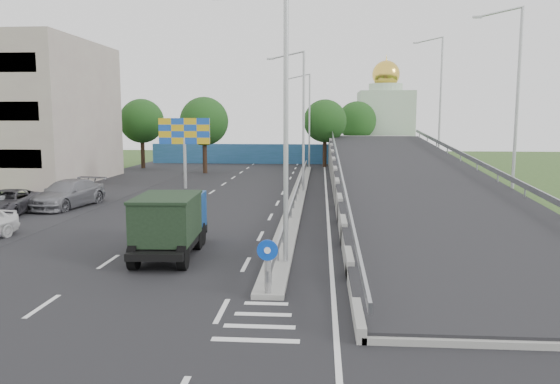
# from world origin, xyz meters

# --- Properties ---
(ground) EXTENTS (160.00, 160.00, 0.00)m
(ground) POSITION_xyz_m (0.00, 0.00, 0.00)
(ground) COLOR #2D4C1E
(ground) RESTS_ON ground
(road_surface) EXTENTS (26.00, 90.00, 0.04)m
(road_surface) POSITION_xyz_m (-3.00, 20.00, 0.00)
(road_surface) COLOR black
(road_surface) RESTS_ON ground
(parking_strip) EXTENTS (8.00, 90.00, 0.05)m
(parking_strip) POSITION_xyz_m (-16.00, 20.00, 0.00)
(parking_strip) COLOR black
(parking_strip) RESTS_ON ground
(median) EXTENTS (1.00, 44.00, 0.20)m
(median) POSITION_xyz_m (0.00, 24.00, 0.10)
(median) COLOR gray
(median) RESTS_ON ground
(overpass_ramp) EXTENTS (10.00, 50.00, 3.50)m
(overpass_ramp) POSITION_xyz_m (7.50, 24.00, 1.75)
(overpass_ramp) COLOR gray
(overpass_ramp) RESTS_ON ground
(median_guardrail) EXTENTS (0.09, 44.00, 0.71)m
(median_guardrail) POSITION_xyz_m (0.00, 24.00, 0.75)
(median_guardrail) COLOR gray
(median_guardrail) RESTS_ON median
(sign_bollard) EXTENTS (0.64, 0.23, 1.67)m
(sign_bollard) POSITION_xyz_m (0.00, 2.17, 1.03)
(sign_bollard) COLOR black
(sign_bollard) RESTS_ON median
(lamp_post_near) EXTENTS (2.74, 0.18, 10.08)m
(lamp_post_near) POSITION_xyz_m (0.11, 6.00, 5.81)
(lamp_post_near) COLOR #B2B5B7
(lamp_post_near) RESTS_ON median
(lamp_post_mid) EXTENTS (2.74, 0.18, 10.08)m
(lamp_post_mid) POSITION_xyz_m (0.11, 26.00, 5.81)
(lamp_post_mid) COLOR #B2B5B7
(lamp_post_mid) RESTS_ON median
(lamp_post_far) EXTENTS (2.74, 0.18, 10.08)m
(lamp_post_far) POSITION_xyz_m (0.11, 46.00, 5.81)
(lamp_post_far) COLOR #B2B5B7
(lamp_post_far) RESTS_ON median
(blue_wall) EXTENTS (30.00, 0.50, 2.40)m
(blue_wall) POSITION_xyz_m (-4.00, 52.00, 1.20)
(blue_wall) COLOR #21547A
(blue_wall) RESTS_ON ground
(church) EXTENTS (7.00, 7.00, 13.80)m
(church) POSITION_xyz_m (10.00, 60.00, 5.31)
(church) COLOR #B2CCAD
(church) RESTS_ON ground
(billboard) EXTENTS (4.00, 0.24, 5.50)m
(billboard) POSITION_xyz_m (-9.00, 28.00, 4.19)
(billboard) COLOR #B2B5B7
(billboard) RESTS_ON ground
(tree_left_mid) EXTENTS (4.80, 4.80, 7.60)m
(tree_left_mid) POSITION_xyz_m (-10.00, 40.00, 5.18)
(tree_left_mid) COLOR black
(tree_left_mid) RESTS_ON ground
(tree_median_far) EXTENTS (4.80, 4.80, 7.60)m
(tree_median_far) POSITION_xyz_m (2.00, 48.00, 5.18)
(tree_median_far) COLOR black
(tree_median_far) RESTS_ON ground
(tree_left_far) EXTENTS (4.80, 4.80, 7.60)m
(tree_left_far) POSITION_xyz_m (-18.00, 45.00, 5.18)
(tree_left_far) COLOR black
(tree_left_far) RESTS_ON ground
(tree_ramp_far) EXTENTS (4.80, 4.80, 7.60)m
(tree_ramp_far) POSITION_xyz_m (6.00, 55.00, 5.18)
(tree_ramp_far) COLOR black
(tree_ramp_far) RESTS_ON ground
(dump_truck) EXTENTS (2.44, 5.82, 2.52)m
(dump_truck) POSITION_xyz_m (-4.40, 7.34, 1.39)
(dump_truck) COLOR black
(dump_truck) RESTS_ON ground
(parked_car_c) EXTENTS (2.84, 5.30, 1.42)m
(parked_car_c) POSITION_xyz_m (-16.30, 15.76, 0.71)
(parked_car_c) COLOR #37363B
(parked_car_c) RESTS_ON ground
(parked_car_d) EXTENTS (3.31, 6.15, 1.69)m
(parked_car_d) POSITION_xyz_m (-14.02, 18.50, 0.85)
(parked_car_d) COLOR slate
(parked_car_d) RESTS_ON ground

